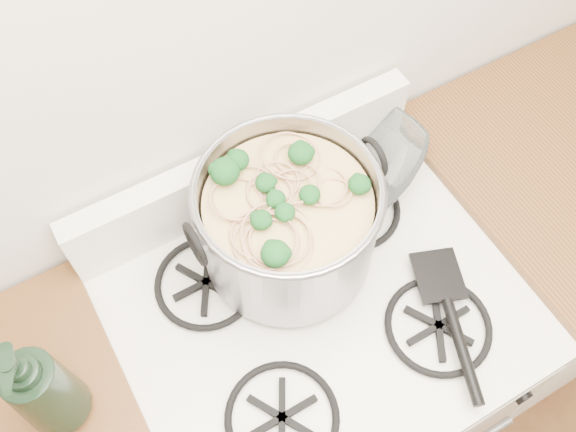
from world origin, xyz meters
The scene contains 6 objects.
gas_range centered at (0.00, 1.26, 0.44)m, with size 0.76×0.66×0.92m.
counter_right centered at (0.88, 1.26, 0.46)m, with size 1.00×0.65×0.92m.
stock_pot centered at (0.00, 1.39, 1.03)m, with size 0.37×0.34×0.23m.
spatula centered at (0.23, 1.19, 0.94)m, with size 0.29×0.31×0.02m, color black, non-canonical shape.
glass_bowl centered at (0.20, 1.51, 0.94)m, with size 0.13×0.13×0.03m, color white.
bottle centered at (-0.49, 1.32, 1.06)m, with size 0.11×0.11×0.28m, color black.
Camera 1 is at (-0.30, 0.87, 2.06)m, focal length 40.00 mm.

